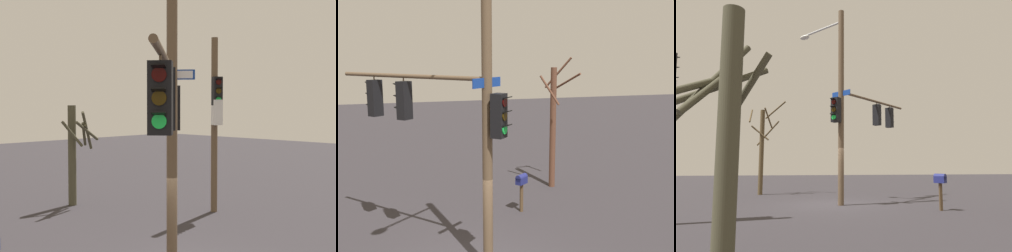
% 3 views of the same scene
% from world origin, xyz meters
% --- Properties ---
extents(main_signal_pole_assembly, '(6.09, 4.17, 8.96)m').
position_xyz_m(main_signal_pole_assembly, '(0.94, 0.46, 4.70)').
color(main_signal_pole_assembly, brown).
rests_on(main_signal_pole_assembly, ground).
extents(secondary_pole_assembly, '(0.59, 0.74, 6.88)m').
position_xyz_m(secondary_pole_assembly, '(-5.82, -3.80, 3.78)').
color(secondary_pole_assembly, brown).
rests_on(secondary_pole_assembly, ground).
extents(bare_tree_corner, '(1.66, 1.22, 4.23)m').
position_xyz_m(bare_tree_corner, '(-2.67, -8.84, 2.30)').
color(bare_tree_corner, '#484532').
rests_on(bare_tree_corner, ground).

